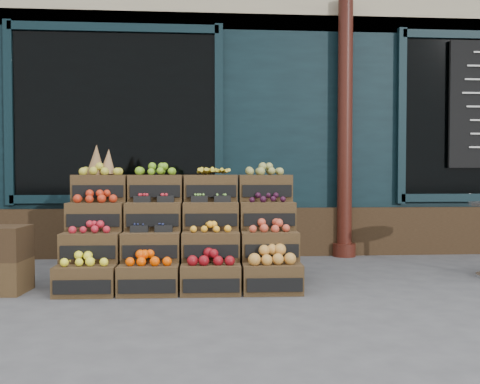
{
  "coord_description": "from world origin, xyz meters",
  "views": [
    {
      "loc": [
        -0.59,
        -4.43,
        1.03
      ],
      "look_at": [
        -0.2,
        0.7,
        0.85
      ],
      "focal_mm": 40.0,
      "sensor_mm": 36.0,
      "label": 1
    }
  ],
  "objects": [
    {
      "name": "shop_facade",
      "position": [
        0.0,
        5.11,
        2.4
      ],
      "size": [
        12.0,
        6.24,
        4.8
      ],
      "color": "black",
      "rests_on": "ground"
    },
    {
      "name": "ground",
      "position": [
        0.0,
        0.0,
        0.0
      ],
      "size": [
        60.0,
        60.0,
        0.0
      ],
      "primitive_type": "plane",
      "color": "#49494C",
      "rests_on": "ground"
    },
    {
      "name": "crate_display",
      "position": [
        -0.75,
        0.57,
        0.4
      ],
      "size": [
        2.11,
        1.07,
        1.31
      ],
      "rotation": [
        0.0,
        0.0,
        -0.02
      ],
      "color": "#412E19",
      "rests_on": "ground"
    },
    {
      "name": "shopkeeper",
      "position": [
        -1.35,
        2.62,
        0.96
      ],
      "size": [
        0.82,
        0.67,
        1.92
      ],
      "primitive_type": "imported",
      "rotation": [
        0.0,
        0.0,
        2.8
      ],
      "color": "#1A5B2B",
      "rests_on": "ground"
    }
  ]
}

